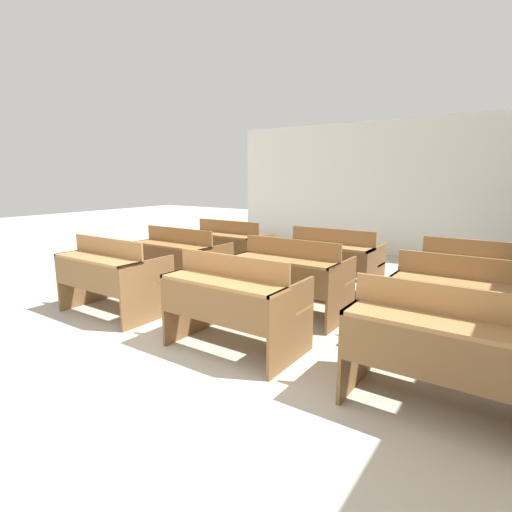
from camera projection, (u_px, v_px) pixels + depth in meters
name	position (u px, v px, depth m)	size (l,w,h in m)	color
ground_plane	(84.00, 408.00, 2.86)	(30.00, 30.00, 0.00)	#B2A893
wall_back	(387.00, 189.00, 8.22)	(7.04, 0.06, 2.76)	silver
bench_front_left	(112.00, 274.00, 4.75)	(1.23, 0.77, 0.92)	brown
bench_front_center	(234.00, 301.00, 3.74)	(1.23, 0.77, 0.92)	brown
bench_front_right	(442.00, 346.00, 2.73)	(1.23, 0.77, 0.92)	brown
bench_second_left	(181.00, 259.00, 5.65)	(1.23, 0.77, 0.92)	brown
bench_second_center	(292.00, 276.00, 4.67)	(1.23, 0.77, 0.92)	brown
bench_second_right	(465.00, 303.00, 3.68)	(1.23, 0.77, 0.92)	brown
bench_third_left	(229.00, 247.00, 6.59)	(1.23, 0.77, 0.92)	brown
bench_third_center	(332.00, 260.00, 5.58)	(1.23, 0.77, 0.92)	brown
bench_third_right	(478.00, 278.00, 4.57)	(1.23, 0.77, 0.92)	brown
schoolbag	(90.00, 282.00, 5.61)	(0.31, 0.26, 0.35)	navy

